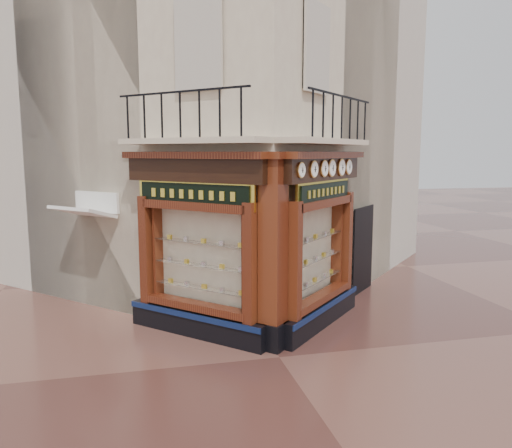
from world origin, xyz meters
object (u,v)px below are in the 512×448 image
object	(u,v)px
clock_e	(341,167)
corner_pilaster	(273,254)
clock_d	(332,168)
clock_f	(348,167)
signboard_left	(193,194)
awning	(88,313)
clock_b	(314,169)
signboard_right	(325,192)
clock_a	(301,170)
clock_c	(324,169)

from	to	relation	value
clock_e	corner_pilaster	bearing A→B (deg)	169.99
clock_d	clock_e	size ratio (longest dim) A/B	0.97
corner_pilaster	clock_f	xyz separation A→B (m)	(2.33, 1.72, 1.67)
clock_d	signboard_left	bearing A→B (deg)	134.92
clock_d	awning	distance (m)	6.96
corner_pilaster	clock_d	distance (m)	2.53
clock_b	signboard_right	xyz separation A→B (m)	(0.50, 0.66, -0.52)
clock_d	awning	bearing A→B (deg)	113.35
clock_f	signboard_right	xyz separation A→B (m)	(-0.87, -0.71, -0.52)
clock_a	awning	bearing A→B (deg)	98.79
corner_pilaster	signboard_left	bearing A→B (deg)	100.25
clock_b	awning	distance (m)	6.70
clock_d	clock_e	bearing A→B (deg)	0.00
clock_b	clock_c	xyz separation A→B (m)	(0.37, 0.37, -0.00)
signboard_left	signboard_right	size ratio (longest dim) A/B	1.13
corner_pilaster	clock_a	world-z (taller)	corner_pilaster
clock_b	clock_f	distance (m)	1.94
clock_a	signboard_right	size ratio (longest dim) A/B	0.16
clock_c	clock_e	world-z (taller)	clock_e
clock_a	clock_b	size ratio (longest dim) A/B	0.88
clock_b	clock_f	xyz separation A→B (m)	(1.37, 1.37, 0.00)
corner_pilaster	clock_a	distance (m)	1.76
awning	signboard_right	xyz separation A→B (m)	(5.37, -2.19, 3.10)
clock_e	signboard_left	world-z (taller)	clock_e
clock_f	signboard_left	world-z (taller)	clock_f
clock_c	signboard_left	size ratio (longest dim) A/B	0.17
awning	signboard_left	distance (m)	4.51
clock_f	signboard_left	distance (m)	3.89
clock_f	clock_e	bearing A→B (deg)	-180.00
corner_pilaster	awning	size ratio (longest dim) A/B	2.66
clock_e	awning	distance (m)	7.17
clock_f	corner_pilaster	bearing A→B (deg)	171.52
clock_c	clock_d	world-z (taller)	clock_d
clock_e	awning	size ratio (longest dim) A/B	0.27
awning	clock_a	bearing A→B (deg)	-171.21
clock_c	clock_a	bearing A→B (deg)	-180.00
clock_c	clock_f	bearing A→B (deg)	-0.00
clock_c	signboard_left	bearing A→B (deg)	128.99
clock_d	clock_e	distance (m)	0.56
signboard_left	signboard_right	world-z (taller)	signboard_left
signboard_left	corner_pilaster	bearing A→B (deg)	-169.75
signboard_right	signboard_left	bearing A→B (deg)	135.00
clock_a	signboard_left	distance (m)	2.33
corner_pilaster	signboard_left	distance (m)	2.12
clock_e	clock_f	world-z (taller)	clock_e
clock_e	signboard_left	xyz separation A→B (m)	(-3.47, -0.39, -0.52)
corner_pilaster	clock_f	world-z (taller)	corner_pilaster
clock_b	clock_d	bearing A→B (deg)	-0.00
clock_a	clock_e	bearing A→B (deg)	0.00
corner_pilaster	clock_b	distance (m)	1.96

